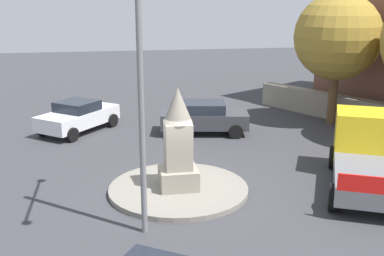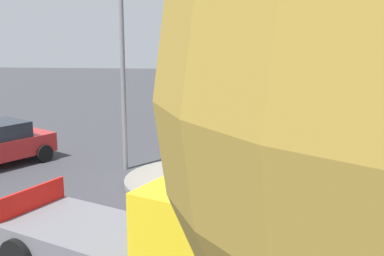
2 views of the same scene
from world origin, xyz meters
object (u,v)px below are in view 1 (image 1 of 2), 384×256
streetlamp (140,61)px  tree_mid_cluster (338,37)px  car_dark_grey_near_island (204,117)px  truck_yellow_parked_left (365,153)px  car_white_waiting (78,116)px  monument (178,143)px

streetlamp → tree_mid_cluster: streetlamp is taller
car_dark_grey_near_island → truck_yellow_parked_left: bearing=32.0°
car_white_waiting → tree_mid_cluster: tree_mid_cluster is taller
truck_yellow_parked_left → tree_mid_cluster: (-7.36, 2.28, 3.22)m
streetlamp → car_white_waiting: size_ratio=1.84×
streetlamp → truck_yellow_parked_left: bearing=106.8°
streetlamp → car_dark_grey_near_island: 10.54m
streetlamp → tree_mid_cluster: bearing=134.1°
car_white_waiting → tree_mid_cluster: (0.75, 12.32, 3.53)m
tree_mid_cluster → car_dark_grey_near_island: bearing=-85.3°
monument → truck_yellow_parked_left: (0.26, 6.40, -0.62)m
monument → truck_yellow_parked_left: bearing=87.7°
monument → car_white_waiting: (-7.85, -3.64, -0.93)m
tree_mid_cluster → monument: bearing=-50.7°
streetlamp → tree_mid_cluster: size_ratio=1.22×
car_white_waiting → tree_mid_cluster: bearing=86.5°
streetlamp → car_white_waiting: bearing=-167.4°
monument → tree_mid_cluster: size_ratio=0.52×
streetlamp → truck_yellow_parked_left: (-2.33, 7.70, -3.64)m
streetlamp → car_dark_grey_near_island: streetlamp is taller
streetlamp → car_white_waiting: 11.40m
streetlamp → car_white_waiting: streetlamp is taller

